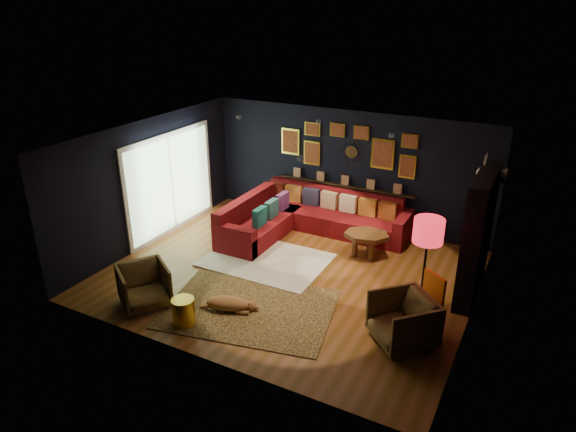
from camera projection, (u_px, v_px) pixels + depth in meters
The scene contains 20 objects.
floor at pixel (290, 274), 9.66m from camera, with size 6.50×6.50×0.00m, color brown.
room_walls at pixel (290, 195), 9.04m from camera, with size 6.50×6.50×6.50m.
sectional at pixel (303, 219), 11.27m from camera, with size 3.41×2.69×0.86m.
ledge at pixel (345, 186), 11.48m from camera, with size 3.20×0.12×0.04m, color black.
gallery_wall at pixel (347, 147), 11.17m from camera, with size 3.15×0.04×1.02m.
sunburst_mirror at pixel (352, 152), 11.16m from camera, with size 0.47×0.16×0.47m.
fireplace at pixel (476, 240), 8.67m from camera, with size 0.31×1.60×2.20m.
deer_head at pixel (493, 174), 8.65m from camera, with size 0.50×0.28×0.45m.
sliding_door at pixel (171, 183), 11.10m from camera, with size 0.06×2.80×2.20m.
ceiling_spots at pixel (310, 131), 9.31m from camera, with size 3.30×2.50×0.06m.
shag_rug at pixel (266, 260), 10.14m from camera, with size 2.34×1.70×0.03m, color white.
leopard_rug at pixel (250, 308), 8.58m from camera, with size 2.75×1.96×0.02m, color tan.
coffee_table at pixel (366, 237), 10.21m from camera, with size 1.06×0.90×0.46m.
pouf at pixel (255, 235), 10.76m from camera, with size 0.53×0.53×0.35m, color maroon.
armchair_left at pixel (144, 284), 8.56m from camera, with size 0.77×0.72×0.79m, color #A3783D.
armchair_right at pixel (403, 318), 7.59m from camera, with size 0.83×0.78×0.86m, color #A3783D.
gold_stool at pixel (184, 312), 8.10m from camera, with size 0.36×0.36×0.45m, color yellow.
orange_chair at pixel (427, 298), 7.86m from camera, with size 0.62×0.62×0.94m.
floor_lamp at pixel (428, 235), 7.87m from camera, with size 0.47×0.47×1.71m.
dog at pixel (228, 301), 8.48m from camera, with size 1.01×0.50×0.32m, color #9F633A, non-canonical shape.
Camera 1 is at (3.92, -7.49, 4.80)m, focal length 32.00 mm.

